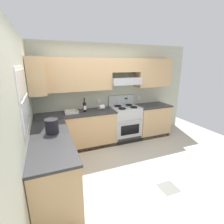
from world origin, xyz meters
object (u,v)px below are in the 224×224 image
(wine_bottle, at_px, (85,106))
(bowl, at_px, (71,112))
(stove, at_px, (125,123))
(bucket, at_px, (52,126))
(paper_towel_roll, at_px, (102,107))

(wine_bottle, bearing_deg, bowl, 177.69)
(stove, relative_size, bucket, 4.86)
(stove, distance_m, bowl, 1.51)
(stove, relative_size, paper_towel_roll, 9.23)
(bowl, relative_size, paper_towel_roll, 2.38)
(stove, xyz_separation_m, wine_bottle, (-1.11, 0.01, 0.57))
(bowl, height_order, paper_towel_roll, paper_towel_roll)
(wine_bottle, distance_m, bucket, 1.37)
(bucket, bearing_deg, stove, 29.45)
(wine_bottle, distance_m, paper_towel_roll, 0.46)
(bucket, bearing_deg, wine_bottle, 53.57)
(bowl, distance_m, paper_towel_roll, 0.78)
(stove, distance_m, bucket, 2.28)
(stove, height_order, bowl, stove)
(wine_bottle, height_order, bowl, wine_bottle)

